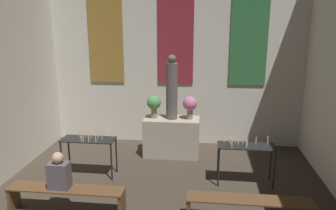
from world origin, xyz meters
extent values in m
cube|color=silver|center=(0.00, 11.72, 2.61)|extent=(6.91, 0.12, 5.23)
cube|color=olive|center=(-1.87, 11.64, 3.14)|extent=(0.93, 0.03, 2.93)
cube|color=maroon|center=(0.00, 11.64, 3.14)|extent=(0.93, 0.03, 2.93)
cube|color=#33723F|center=(1.87, 11.64, 3.14)|extent=(0.93, 0.03, 2.93)
cube|color=#ADA38E|center=(0.00, 10.73, 0.48)|extent=(1.36, 0.66, 0.96)
cylinder|color=#5B5651|center=(0.00, 10.73, 1.65)|extent=(0.28, 0.28, 1.37)
sphere|color=#5B5651|center=(0.00, 10.73, 2.43)|extent=(0.20, 0.20, 0.20)
cylinder|color=#937A5B|center=(-0.44, 10.73, 1.10)|extent=(0.14, 0.14, 0.27)
sphere|color=#4C9351|center=(-0.44, 10.73, 1.36)|extent=(0.35, 0.35, 0.35)
cylinder|color=#937A5B|center=(0.44, 10.73, 1.10)|extent=(0.14, 0.14, 0.27)
sphere|color=#C66B9E|center=(0.44, 10.73, 1.36)|extent=(0.35, 0.35, 0.35)
cube|color=black|center=(-1.66, 9.41, 0.83)|extent=(1.15, 0.45, 0.02)
cylinder|color=black|center=(-2.21, 9.22, 0.41)|extent=(0.04, 0.04, 0.82)
cylinder|color=black|center=(-1.12, 9.22, 0.41)|extent=(0.04, 0.04, 0.82)
cylinder|color=black|center=(-2.21, 9.60, 0.41)|extent=(0.04, 0.04, 0.82)
cylinder|color=black|center=(-1.12, 9.60, 0.41)|extent=(0.04, 0.04, 0.82)
cylinder|color=silver|center=(-1.62, 9.45, 0.92)|extent=(0.02, 0.02, 0.16)
sphere|color=#F9CC4C|center=(-1.62, 9.45, 1.01)|extent=(0.02, 0.02, 0.02)
cylinder|color=silver|center=(-1.19, 9.59, 0.92)|extent=(0.02, 0.02, 0.15)
sphere|color=#F9CC4C|center=(-1.19, 9.59, 1.00)|extent=(0.02, 0.02, 0.02)
cylinder|color=silver|center=(-1.75, 9.24, 0.89)|extent=(0.02, 0.02, 0.10)
sphere|color=#F9CC4C|center=(-1.75, 9.24, 0.96)|extent=(0.02, 0.02, 0.02)
cylinder|color=silver|center=(-1.44, 9.24, 0.91)|extent=(0.02, 0.02, 0.14)
sphere|color=#F9CC4C|center=(-1.44, 9.24, 0.99)|extent=(0.02, 0.02, 0.02)
cylinder|color=silver|center=(-1.71, 9.25, 0.93)|extent=(0.02, 0.02, 0.17)
sphere|color=#F9CC4C|center=(-1.71, 9.25, 1.02)|extent=(0.02, 0.02, 0.02)
cylinder|color=silver|center=(-1.86, 9.44, 0.92)|extent=(0.02, 0.02, 0.16)
sphere|color=#F9CC4C|center=(-1.86, 9.44, 1.01)|extent=(0.02, 0.02, 0.02)
cylinder|color=silver|center=(-1.37, 9.42, 0.91)|extent=(0.02, 0.02, 0.15)
sphere|color=#F9CC4C|center=(-1.37, 9.42, 1.00)|extent=(0.02, 0.02, 0.02)
cylinder|color=silver|center=(-1.46, 9.46, 0.90)|extent=(0.02, 0.02, 0.13)
sphere|color=#F9CC4C|center=(-1.46, 9.46, 0.98)|extent=(0.02, 0.02, 0.02)
cylinder|color=silver|center=(-1.76, 9.51, 0.92)|extent=(0.02, 0.02, 0.16)
sphere|color=#F9CC4C|center=(-1.76, 9.51, 1.02)|extent=(0.02, 0.02, 0.02)
cylinder|color=silver|center=(-1.59, 9.24, 0.92)|extent=(0.02, 0.02, 0.15)
sphere|color=#F9CC4C|center=(-1.59, 9.24, 1.00)|extent=(0.02, 0.02, 0.02)
cylinder|color=silver|center=(-1.46, 9.46, 0.93)|extent=(0.02, 0.02, 0.18)
sphere|color=#F9CC4C|center=(-1.46, 9.46, 1.03)|extent=(0.02, 0.02, 0.02)
cube|color=black|center=(1.66, 9.41, 0.83)|extent=(1.15, 0.45, 0.02)
cylinder|color=black|center=(1.12, 9.22, 0.41)|extent=(0.04, 0.04, 0.82)
cylinder|color=black|center=(2.21, 9.22, 0.41)|extent=(0.04, 0.04, 0.82)
cylinder|color=black|center=(1.12, 9.60, 0.41)|extent=(0.04, 0.04, 0.82)
cylinder|color=black|center=(2.21, 9.60, 0.41)|extent=(0.04, 0.04, 0.82)
cylinder|color=silver|center=(2.11, 9.56, 0.91)|extent=(0.02, 0.02, 0.15)
sphere|color=#F9CC4C|center=(2.11, 9.56, 1.00)|extent=(0.02, 0.02, 0.02)
cylinder|color=silver|center=(1.65, 9.31, 0.92)|extent=(0.02, 0.02, 0.15)
sphere|color=#F9CC4C|center=(1.65, 9.31, 1.00)|extent=(0.02, 0.02, 0.02)
cylinder|color=silver|center=(1.68, 9.38, 0.93)|extent=(0.02, 0.02, 0.17)
sphere|color=#F9CC4C|center=(1.68, 9.38, 1.02)|extent=(0.02, 0.02, 0.02)
cylinder|color=silver|center=(1.44, 9.49, 0.89)|extent=(0.02, 0.02, 0.10)
sphere|color=#F9CC4C|center=(1.44, 9.49, 0.95)|extent=(0.02, 0.02, 0.02)
cylinder|color=silver|center=(1.22, 9.56, 0.93)|extent=(0.02, 0.02, 0.17)
sphere|color=#F9CC4C|center=(1.22, 9.56, 1.02)|extent=(0.02, 0.02, 0.02)
cylinder|color=silver|center=(1.35, 9.44, 0.90)|extent=(0.02, 0.02, 0.11)
sphere|color=#F9CC4C|center=(1.35, 9.44, 0.96)|extent=(0.02, 0.02, 0.02)
cylinder|color=silver|center=(1.33, 9.53, 0.89)|extent=(0.02, 0.02, 0.10)
sphere|color=#F9CC4C|center=(1.33, 9.53, 0.95)|extent=(0.02, 0.02, 0.02)
cylinder|color=silver|center=(1.60, 9.47, 0.89)|extent=(0.02, 0.02, 0.10)
sphere|color=#F9CC4C|center=(1.60, 9.47, 0.95)|extent=(0.02, 0.02, 0.02)
cylinder|color=silver|center=(1.36, 9.27, 0.92)|extent=(0.02, 0.02, 0.15)
sphere|color=#F9CC4C|center=(1.36, 9.27, 1.00)|extent=(0.02, 0.02, 0.02)
cylinder|color=silver|center=(1.50, 9.46, 0.92)|extent=(0.02, 0.02, 0.16)
sphere|color=#F9CC4C|center=(1.50, 9.46, 1.02)|extent=(0.02, 0.02, 0.02)
cylinder|color=silver|center=(1.86, 9.45, 0.92)|extent=(0.02, 0.02, 0.15)
sphere|color=#F9CC4C|center=(1.86, 9.45, 1.00)|extent=(0.02, 0.02, 0.02)
cube|color=brown|center=(-1.57, 7.95, 0.46)|extent=(2.05, 0.36, 0.03)
cube|color=brown|center=(-2.56, 7.95, 0.22)|extent=(0.06, 0.32, 0.45)
cube|color=brown|center=(-0.57, 7.95, 0.22)|extent=(0.06, 0.32, 0.45)
cube|color=brown|center=(1.57, 7.95, 0.46)|extent=(2.05, 0.36, 0.03)
cube|color=brown|center=(0.57, 7.95, 0.22)|extent=(0.06, 0.32, 0.45)
cube|color=#564C56|center=(-1.67, 7.95, 0.71)|extent=(0.36, 0.24, 0.47)
sphere|color=tan|center=(-1.67, 7.95, 1.04)|extent=(0.20, 0.20, 0.20)
camera|label=1|loc=(0.80, 3.03, 3.30)|focal=35.00mm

